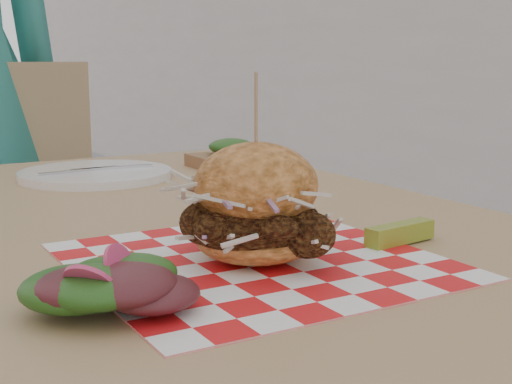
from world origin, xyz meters
TOP-DOWN VIEW (x-y plane):
  - patio_table at (0.16, -0.22)m, footprint 0.80×1.20m
  - patio_chair at (0.18, 0.76)m, footprint 0.49×0.50m
  - paper_liner at (0.14, -0.48)m, footprint 0.36×0.36m
  - sandwich at (0.14, -0.48)m, footprint 0.17×0.17m
  - pickle_spear at (0.32, -0.50)m, footprint 0.10×0.03m
  - side_salad at (-0.04, -0.56)m, footprint 0.14×0.14m
  - place_setting at (0.16, 0.13)m, footprint 0.27×0.27m
  - kraft_tray at (0.43, 0.12)m, footprint 0.15×0.12m

SIDE VIEW (x-z plane):
  - patio_chair at x=0.18m, z-range 0.08..1.03m
  - patio_table at x=0.16m, z-range 0.30..1.05m
  - paper_liner at x=0.14m, z-range 0.75..0.75m
  - place_setting at x=0.16m, z-range 0.75..0.77m
  - pickle_spear at x=0.32m, z-range 0.75..0.77m
  - side_salad at x=-0.04m, z-range 0.74..0.79m
  - kraft_tray at x=0.43m, z-range 0.74..0.80m
  - sandwich at x=0.14m, z-range 0.71..0.90m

